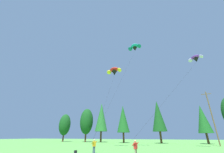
{
  "coord_description": "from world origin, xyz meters",
  "views": [
    {
      "loc": [
        7.27,
        3.72,
        2.03
      ],
      "look_at": [
        0.3,
        22.32,
        10.58
      ],
      "focal_mm": 22.35,
      "sensor_mm": 36.0,
      "label": 1
    }
  ],
  "objects_px": {
    "parafoil_kite_mid_purple": "(196,58)",
    "parafoil_kite_far_teal": "(135,48)",
    "parafoil_kite_high_red_yellow": "(114,71)",
    "utility_pole": "(212,116)",
    "backpack": "(76,152)",
    "kite_flyer_mid": "(136,147)",
    "kite_flyer_near": "(94,145)"
  },
  "relations": [
    {
      "from": "parafoil_kite_mid_purple",
      "to": "parafoil_kite_far_teal",
      "type": "relative_size",
      "value": 0.78
    },
    {
      "from": "parafoil_kite_high_red_yellow",
      "to": "parafoil_kite_far_teal",
      "type": "distance_m",
      "value": 8.14
    },
    {
      "from": "utility_pole",
      "to": "backpack",
      "type": "bearing_deg",
      "value": -132.96
    },
    {
      "from": "backpack",
      "to": "parafoil_kite_far_teal",
      "type": "bearing_deg",
      "value": -14.52
    },
    {
      "from": "utility_pole",
      "to": "parafoil_kite_mid_purple",
      "type": "distance_m",
      "value": 14.71
    },
    {
      "from": "parafoil_kite_high_red_yellow",
      "to": "parafoil_kite_far_teal",
      "type": "height_order",
      "value": "parafoil_kite_far_teal"
    },
    {
      "from": "utility_pole",
      "to": "parafoil_kite_mid_purple",
      "type": "height_order",
      "value": "parafoil_kite_mid_purple"
    },
    {
      "from": "kite_flyer_mid",
      "to": "utility_pole",
      "type": "bearing_deg",
      "value": 60.91
    },
    {
      "from": "parafoil_kite_far_teal",
      "to": "backpack",
      "type": "xyz_separation_m",
      "value": [
        -6.53,
        -12.06,
        -22.28
      ]
    },
    {
      "from": "kite_flyer_mid",
      "to": "backpack",
      "type": "distance_m",
      "value": 8.21
    },
    {
      "from": "parafoil_kite_mid_purple",
      "to": "parafoil_kite_far_teal",
      "type": "bearing_deg",
      "value": -169.14
    },
    {
      "from": "backpack",
      "to": "kite_flyer_mid",
      "type": "bearing_deg",
      "value": -85.39
    },
    {
      "from": "kite_flyer_mid",
      "to": "kite_flyer_near",
      "type": "bearing_deg",
      "value": 160.1
    },
    {
      "from": "parafoil_kite_mid_purple",
      "to": "kite_flyer_near",
      "type": "bearing_deg",
      "value": -141.51
    },
    {
      "from": "parafoil_kite_high_red_yellow",
      "to": "parafoil_kite_mid_purple",
      "type": "height_order",
      "value": "parafoil_kite_mid_purple"
    },
    {
      "from": "utility_pole",
      "to": "kite_flyer_mid",
      "type": "relative_size",
      "value": 7.44
    },
    {
      "from": "utility_pole",
      "to": "parafoil_kite_far_teal",
      "type": "relative_size",
      "value": 0.58
    },
    {
      "from": "parafoil_kite_mid_purple",
      "to": "backpack",
      "type": "relative_size",
      "value": 42.77
    },
    {
      "from": "kite_flyer_near",
      "to": "backpack",
      "type": "xyz_separation_m",
      "value": [
        -2.19,
        -0.81,
        -0.8
      ]
    },
    {
      "from": "utility_pole",
      "to": "parafoil_kite_far_teal",
      "type": "height_order",
      "value": "parafoil_kite_far_teal"
    },
    {
      "from": "parafoil_kite_mid_purple",
      "to": "utility_pole",
      "type": "bearing_deg",
      "value": 75.02
    },
    {
      "from": "kite_flyer_near",
      "to": "parafoil_kite_far_teal",
      "type": "height_order",
      "value": "parafoil_kite_far_teal"
    },
    {
      "from": "parafoil_kite_far_teal",
      "to": "parafoil_kite_mid_purple",
      "type": "bearing_deg",
      "value": 10.86
    },
    {
      "from": "backpack",
      "to": "utility_pole",
      "type": "bearing_deg",
      "value": -29.05
    },
    {
      "from": "utility_pole",
      "to": "kite_flyer_mid",
      "type": "distance_m",
      "value": 28.92
    },
    {
      "from": "parafoil_kite_mid_purple",
      "to": "kite_flyer_mid",
      "type": "bearing_deg",
      "value": -125.71
    },
    {
      "from": "parafoil_kite_high_red_yellow",
      "to": "parafoil_kite_far_teal",
      "type": "bearing_deg",
      "value": 13.04
    },
    {
      "from": "kite_flyer_mid",
      "to": "parafoil_kite_high_red_yellow",
      "type": "relative_size",
      "value": 0.11
    },
    {
      "from": "kite_flyer_near",
      "to": "parafoil_kite_high_red_yellow",
      "type": "relative_size",
      "value": 0.11
    },
    {
      "from": "kite_flyer_mid",
      "to": "parafoil_kite_far_teal",
      "type": "bearing_deg",
      "value": 96.55
    },
    {
      "from": "parafoil_kite_high_red_yellow",
      "to": "backpack",
      "type": "bearing_deg",
      "value": -97.64
    },
    {
      "from": "kite_flyer_near",
      "to": "parafoil_kite_far_teal",
      "type": "relative_size",
      "value": 0.08
    }
  ]
}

